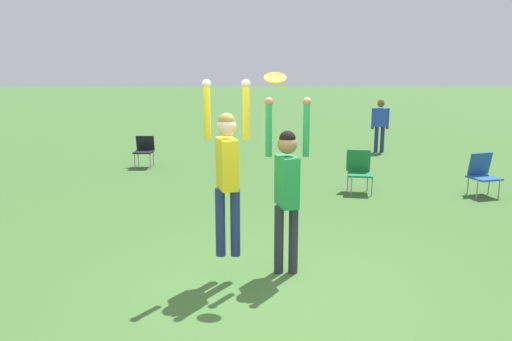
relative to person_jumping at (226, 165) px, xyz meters
The scene contains 8 objects.
ground_plane 1.56m from the person_jumping, 31.98° to the right, with size 120.00×120.00×0.00m, color #3D662D.
person_jumping is the anchor object (origin of this frame).
person_defending 0.79m from the person_jumping, 15.36° to the left, with size 0.56×0.45×2.24m.
frisbee 1.17m from the person_jumping, ahead, with size 0.26×0.24×0.12m.
camping_chair_0 6.55m from the person_jumping, 39.86° to the left, with size 0.65×0.70×0.86m.
camping_chair_1 7.56m from the person_jumping, 110.07° to the left, with size 0.48×0.51×0.81m.
camping_chair_2 5.14m from the person_jumping, 60.29° to the left, with size 0.57×0.61×0.89m.
person_spectator_near 10.18m from the person_jumping, 66.12° to the left, with size 0.56×0.34×1.64m.
Camera 1 is at (-0.15, -5.50, 2.61)m, focal length 35.00 mm.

